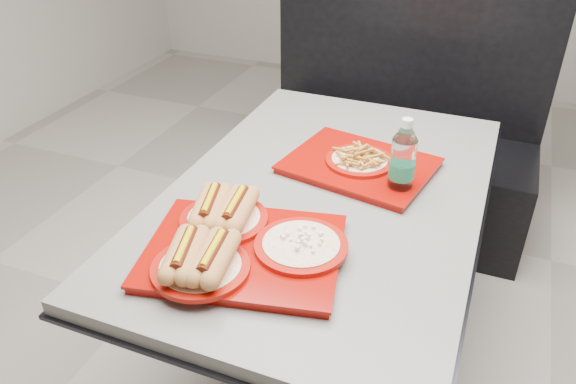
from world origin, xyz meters
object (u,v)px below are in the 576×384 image
at_px(booth_bench, 395,141).
at_px(tray_far, 359,162).
at_px(diner_table, 324,235).
at_px(water_bottle, 402,162).
at_px(tray_near, 236,242).

xyz_separation_m(booth_bench, tray_far, (0.06, -0.93, 0.37)).
bearing_deg(tray_far, diner_table, -109.45).
height_order(booth_bench, water_bottle, booth_bench).
bearing_deg(booth_bench, water_bottle, -78.70).
xyz_separation_m(diner_table, booth_bench, (0.00, 1.09, -0.18)).
height_order(diner_table, water_bottle, water_bottle).
xyz_separation_m(tray_far, water_bottle, (0.15, -0.09, 0.08)).
bearing_deg(water_bottle, diner_table, -162.45).
bearing_deg(tray_far, booth_bench, 93.46).
distance_m(diner_table, tray_near, 0.45).
distance_m(tray_far, water_bottle, 0.19).
xyz_separation_m(tray_near, tray_far, (0.17, 0.54, -0.01)).
xyz_separation_m(booth_bench, water_bottle, (0.21, -1.03, 0.45)).
bearing_deg(tray_near, tray_far, 72.61).
xyz_separation_m(tray_near, water_bottle, (0.32, 0.45, 0.07)).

